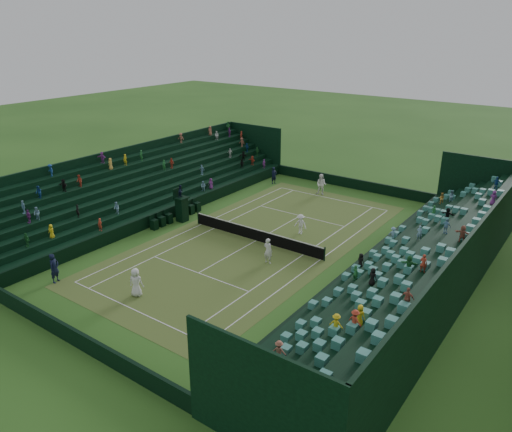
% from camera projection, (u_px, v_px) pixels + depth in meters
% --- Properties ---
extents(ground, '(160.00, 160.00, 0.00)m').
position_uv_depth(ground, '(256.00, 241.00, 37.35)').
color(ground, '#29561B').
rests_on(ground, ground).
extents(court_surface, '(12.97, 26.77, 0.01)m').
position_uv_depth(court_surface, '(256.00, 241.00, 37.35)').
color(court_surface, '#3F7928').
rests_on(court_surface, ground).
extents(perimeter_wall_north, '(17.17, 0.20, 1.00)m').
position_uv_depth(perimeter_wall_north, '(350.00, 183.00, 49.16)').
color(perimeter_wall_north, black).
rests_on(perimeter_wall_north, ground).
extents(perimeter_wall_south, '(17.17, 0.20, 1.00)m').
position_uv_depth(perimeter_wall_south, '(72.00, 336.00, 25.18)').
color(perimeter_wall_south, black).
rests_on(perimeter_wall_south, ground).
extents(perimeter_wall_east, '(0.20, 31.77, 1.00)m').
position_uv_depth(perimeter_wall_east, '(361.00, 265.00, 32.52)').
color(perimeter_wall_east, black).
rests_on(perimeter_wall_east, ground).
extents(perimeter_wall_west, '(0.20, 31.77, 1.00)m').
position_uv_depth(perimeter_wall_west, '(174.00, 211.00, 41.81)').
color(perimeter_wall_west, black).
rests_on(perimeter_wall_west, ground).
extents(north_grandstand, '(6.60, 32.00, 4.90)m').
position_uv_depth(north_grandstand, '(427.00, 268.00, 29.86)').
color(north_grandstand, black).
rests_on(north_grandstand, ground).
extents(south_grandstand, '(6.60, 32.00, 4.90)m').
position_uv_depth(south_grandstand, '(139.00, 190.00, 43.72)').
color(south_grandstand, black).
rests_on(south_grandstand, ground).
extents(tennis_net, '(11.67, 0.10, 1.06)m').
position_uv_depth(tennis_net, '(256.00, 234.00, 37.16)').
color(tennis_net, black).
rests_on(tennis_net, ground).
extents(umpire_chair, '(0.98, 0.98, 3.09)m').
position_uv_depth(umpire_chair, '(182.00, 206.00, 40.65)').
color(umpire_chair, black).
rests_on(umpire_chair, ground).
extents(courtside_chairs, '(0.53, 5.50, 1.15)m').
position_uv_depth(courtside_chairs, '(176.00, 215.00, 41.20)').
color(courtside_chairs, black).
rests_on(courtside_chairs, ground).
extents(player_near_west, '(1.03, 0.86, 1.80)m').
position_uv_depth(player_near_west, '(136.00, 282.00, 29.52)').
color(player_near_west, white).
rests_on(player_near_west, ground).
extents(player_near_east, '(0.67, 0.45, 1.83)m').
position_uv_depth(player_near_east, '(268.00, 251.00, 33.58)').
color(player_near_east, silver).
rests_on(player_near_east, ground).
extents(player_far_west, '(1.11, 0.94, 2.03)m').
position_uv_depth(player_far_west, '(321.00, 185.00, 47.02)').
color(player_far_west, white).
rests_on(player_far_west, ground).
extents(player_far_east, '(1.05, 0.63, 1.59)m').
position_uv_depth(player_far_east, '(300.00, 224.00, 38.35)').
color(player_far_east, white).
rests_on(player_far_east, ground).
extents(line_judge_north, '(0.57, 0.72, 1.72)m').
position_uv_depth(line_judge_north, '(274.00, 175.00, 50.33)').
color(line_judge_north, black).
rests_on(line_judge_north, ground).
extents(line_judge_south, '(0.64, 0.80, 1.93)m').
position_uv_depth(line_judge_south, '(54.00, 268.00, 31.10)').
color(line_judge_south, black).
rests_on(line_judge_south, ground).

